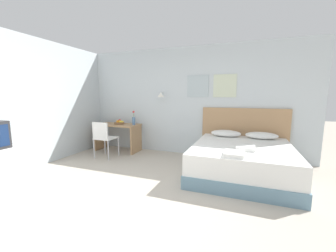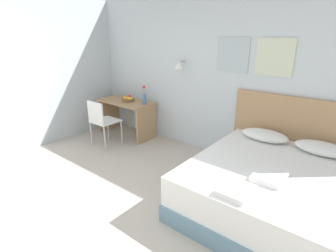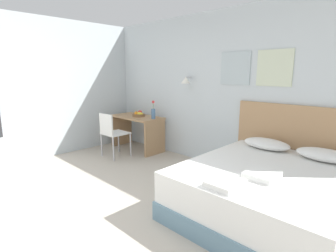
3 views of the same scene
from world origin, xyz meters
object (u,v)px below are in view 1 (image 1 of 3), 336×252
Objects in this scene: flower_vase at (134,120)px; folded_towel_near_foot at (246,148)px; folded_towel_mid_bed at (234,154)px; bed at (242,160)px; desk_chair at (103,136)px; headboard at (243,134)px; pillow_right at (262,135)px; desk at (118,132)px; pillow_left at (226,133)px; fruit_bowl at (119,123)px.

folded_towel_near_foot is at bearing -20.13° from flower_vase.
folded_towel_mid_bed is 0.93× the size of flower_vase.
desk_chair is at bearing -179.45° from bed.
pillow_right is (0.37, -0.26, 0.05)m from headboard.
desk is 1.33× the size of desk_chair.
fruit_bowl reaches higher than pillow_left.
desk_chair reaches higher than desk.
pillow_left is 1.52m from folded_towel_mid_bed.
folded_towel_mid_bed is at bearing -107.49° from pillow_right.
flower_vase reaches higher than pillow_left.
bed is at bearing -90.00° from headboard.
folded_towel_mid_bed is (-0.47, -1.49, -0.04)m from pillow_right.
desk is 0.59m from flower_vase.
flower_vase is at bearing 150.58° from folded_towel_mid_bed.
bed is 1.05× the size of headboard.
flower_vase is at bearing 4.26° from desk.
pillow_left is 1.92× the size of folded_towel_mid_bed.
pillow_left is (-0.37, 0.75, 0.36)m from bed.
headboard is 2.88× the size of pillow_left.
fruit_bowl is (-3.10, 0.68, 0.48)m from bed.
pillow_left reaches higher than bed.
folded_towel_mid_bed is (-0.16, -0.45, 0.00)m from folded_towel_near_foot.
folded_towel_near_foot is at bearing 70.27° from folded_towel_mid_bed.
pillow_right is 3.06m from flower_vase.
pillow_left is 1.78× the size of flower_vase.
fruit_bowl reaches higher than desk.
desk_chair is (-3.08, -1.04, -0.07)m from headboard.
pillow_right reaches higher than bed.
desk is 0.27m from fruit_bowl.
headboard is 6.94× the size of fruit_bowl.
folded_towel_mid_bed is 3.37m from desk.
headboard reaches higher than bed.
pillow_left is at bearing 180.00° from pillow_right.
fruit_bowl is (-3.16, 0.97, 0.16)m from folded_towel_near_foot.
headboard is 3.25m from desk_chair.
pillow_left is (-0.37, -0.26, 0.05)m from headboard.
pillow_left is 1.13m from folded_towel_near_foot.
pillow_left is 0.73m from pillow_right.
desk is (-3.06, 1.42, -0.10)m from folded_towel_mid_bed.
folded_towel_mid_bed reaches higher than bed.
headboard is at bearing 18.70° from desk_chair.
folded_towel_near_foot is 0.90× the size of flower_vase.
headboard is (0.00, 1.01, 0.31)m from bed.
folded_towel_near_foot is (0.42, -1.04, -0.04)m from pillow_left.
folded_towel_near_foot reaches higher than bed.
flower_vase is (-2.32, -0.04, 0.21)m from pillow_left.
pillow_left is 2.41× the size of fruit_bowl.
fruit_bowl is at bearing -178.45° from pillow_left.
headboard is 2.88× the size of pillow_right.
pillow_right is at bearing 1.22° from fruit_bowl.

